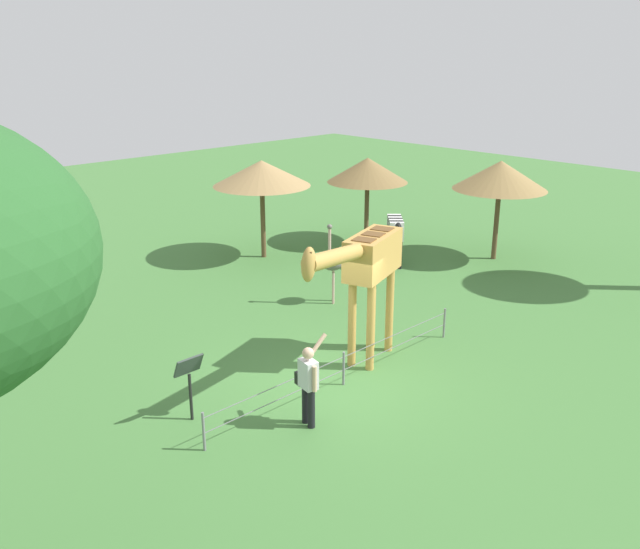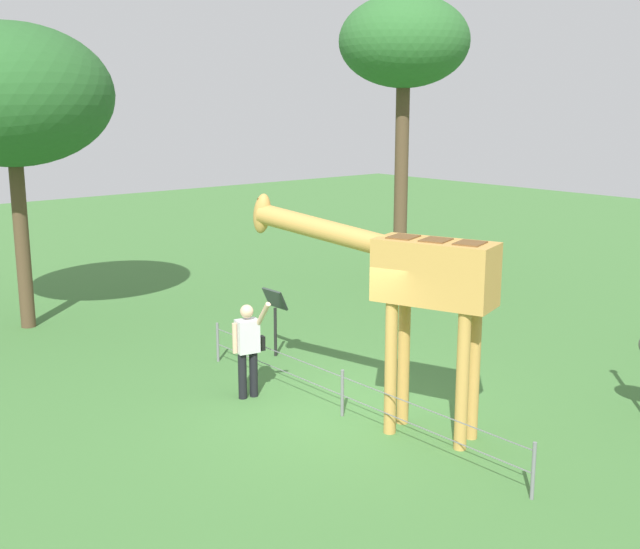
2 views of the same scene
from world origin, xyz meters
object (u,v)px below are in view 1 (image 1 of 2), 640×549
object	(u,v)px
ostrich	(333,262)
visitor	(308,381)
shade_hut_far	(262,173)
info_sign	(189,374)
shade_hut_aside	(368,170)
giraffe	(366,265)
zebra	(395,231)
shade_hut_near	(500,175)

from	to	relation	value
ostrich	visitor	bearing A→B (deg)	40.85
shade_hut_far	info_sign	world-z (taller)	shade_hut_far
shade_hut_aside	giraffe	bearing A→B (deg)	42.08
visitor	ostrich	distance (m)	6.41
shade_hut_aside	ostrich	bearing A→B (deg)	33.79
visitor	ostrich	size ratio (longest dim) A/B	0.76
zebra	shade_hut_near	xyz separation A→B (m)	(-2.96, 1.81, 1.62)
shade_hut_far	info_sign	xyz separation A→B (m)	(7.65, 7.13, -1.87)
shade_hut_far	shade_hut_near	bearing A→B (deg)	134.52
shade_hut_near	shade_hut_far	xyz separation A→B (m)	(5.38, -5.47, 0.03)
info_sign	ostrich	bearing A→B (deg)	-158.25
info_sign	shade_hut_aside	bearing A→B (deg)	-152.54
zebra	shade_hut_near	bearing A→B (deg)	148.58
visitor	shade_hut_far	distance (m)	10.92
shade_hut_near	visitor	bearing A→B (deg)	16.08
ostrich	shade_hut_near	bearing A→B (deg)	172.71
giraffe	shade_hut_far	distance (m)	8.56
ostrich	shade_hut_aside	xyz separation A→B (m)	(-5.10, -3.41, 1.44)
zebra	shade_hut_far	bearing A→B (deg)	-56.58
zebra	shade_hut_near	world-z (taller)	shade_hut_near
zebra	info_sign	distance (m)	10.65
zebra	shade_hut_aside	size ratio (longest dim) A/B	0.54
visitor	zebra	bearing A→B (deg)	-149.10
shade_hut_near	shade_hut_far	world-z (taller)	shade_hut_near
shade_hut_aside	shade_hut_far	bearing A→B (deg)	-17.64
shade_hut_far	info_sign	distance (m)	10.62
zebra	shade_hut_far	size ratio (longest dim) A/B	0.51
visitor	info_sign	xyz separation A→B (m)	(1.47, -1.67, 0.05)
shade_hut_aside	info_sign	xyz separation A→B (m)	(11.42, 5.93, -1.66)
shade_hut_near	shade_hut_far	bearing A→B (deg)	-45.48
info_sign	shade_hut_far	bearing A→B (deg)	-137.00
visitor	info_sign	distance (m)	2.23
ostrich	shade_hut_far	bearing A→B (deg)	-106.09
zebra	shade_hut_aside	xyz separation A→B (m)	(-1.36, -2.46, 1.45)
ostrich	info_sign	distance (m)	6.80
giraffe	shade_hut_aside	world-z (taller)	giraffe
ostrich	shade_hut_aside	distance (m)	6.30
giraffe	shade_hut_far	size ratio (longest dim) A/B	1.21
ostrich	shade_hut_aside	world-z (taller)	shade_hut_aside
zebra	ostrich	world-z (taller)	ostrich
shade_hut_near	shade_hut_aside	size ratio (longest dim) A/B	1.07
giraffe	shade_hut_far	xyz separation A→B (m)	(-3.53, -7.79, 0.51)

